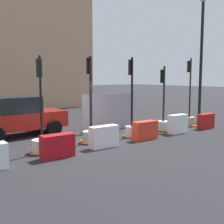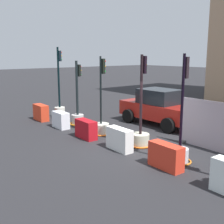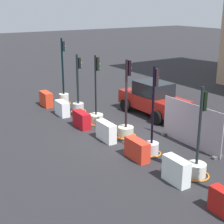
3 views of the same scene
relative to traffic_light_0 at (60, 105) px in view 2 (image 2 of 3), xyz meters
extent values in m
plane|color=#262528|center=(6.33, -0.17, -0.69)|extent=(120.00, 120.00, 0.00)
cylinder|color=silver|center=(0.00, -0.01, -0.39)|extent=(0.56, 0.56, 0.60)
cylinder|color=black|center=(0.00, -0.01, 1.54)|extent=(0.10, 0.10, 3.27)
cube|color=black|center=(-0.01, 0.11, 2.70)|extent=(0.17, 0.14, 0.57)
sphere|color=red|center=(-0.01, 0.19, 2.89)|extent=(0.11, 0.11, 0.11)
sphere|color=orange|center=(-0.01, 0.19, 2.70)|extent=(0.11, 0.11, 0.11)
sphere|color=green|center=(-0.01, 0.19, 2.51)|extent=(0.11, 0.11, 0.11)
torus|color=orange|center=(0.00, -0.01, -0.66)|extent=(0.80, 0.80, 0.05)
cylinder|color=#B9B3B1|center=(1.93, -0.05, -0.44)|extent=(0.61, 0.61, 0.50)
cylinder|color=black|center=(1.93, -0.05, 1.15)|extent=(0.12, 0.12, 2.68)
cube|color=black|center=(1.95, 0.07, 2.01)|extent=(0.18, 0.16, 0.58)
sphere|color=red|center=(1.97, 0.15, 2.21)|extent=(0.10, 0.10, 0.10)
sphere|color=orange|center=(1.97, 0.15, 2.01)|extent=(0.10, 0.10, 0.10)
sphere|color=green|center=(1.97, 0.15, 1.82)|extent=(0.10, 0.10, 0.10)
torus|color=orange|center=(1.93, -0.05, -0.66)|extent=(0.85, 0.85, 0.07)
cylinder|color=beige|center=(4.12, -0.20, -0.46)|extent=(0.71, 0.71, 0.47)
cylinder|color=black|center=(4.12, -0.20, 1.25)|extent=(0.08, 0.08, 2.94)
cube|color=black|center=(4.14, -0.09, 2.29)|extent=(0.17, 0.17, 0.64)
sphere|color=red|center=(4.16, -0.01, 2.51)|extent=(0.09, 0.09, 0.09)
sphere|color=orange|center=(4.16, -0.01, 2.29)|extent=(0.09, 0.09, 0.09)
sphere|color=green|center=(4.16, -0.01, 2.08)|extent=(0.09, 0.09, 0.09)
torus|color=orange|center=(4.12, -0.20, -0.66)|extent=(0.90, 0.90, 0.07)
cylinder|color=#B9B79F|center=(6.39, 0.01, -0.46)|extent=(0.70, 0.70, 0.46)
cylinder|color=black|center=(6.39, 0.01, 1.28)|extent=(0.11, 0.11, 3.02)
cube|color=black|center=(6.39, 0.13, 2.41)|extent=(0.17, 0.14, 0.65)
sphere|color=red|center=(6.40, 0.21, 2.63)|extent=(0.10, 0.10, 0.10)
sphere|color=orange|center=(6.40, 0.21, 2.41)|extent=(0.10, 0.10, 0.10)
sphere|color=green|center=(6.40, 0.21, 2.20)|extent=(0.10, 0.10, 0.10)
torus|color=orange|center=(6.39, 0.01, -0.66)|extent=(0.94, 0.94, 0.07)
cylinder|color=silver|center=(8.45, -0.20, -0.46)|extent=(0.57, 0.57, 0.47)
cylinder|color=black|center=(8.45, -0.20, 1.30)|extent=(0.09, 0.09, 3.05)
cube|color=black|center=(8.45, -0.09, 2.39)|extent=(0.16, 0.12, 0.67)
sphere|color=red|center=(8.45, -0.02, 2.61)|extent=(0.10, 0.10, 0.10)
sphere|color=orange|center=(8.45, -0.02, 2.39)|extent=(0.10, 0.10, 0.10)
sphere|color=green|center=(8.45, -0.02, 2.17)|extent=(0.10, 0.10, 0.10)
torus|color=orange|center=(8.45, -0.20, -0.66)|extent=(0.80, 0.80, 0.06)
cube|color=red|center=(-0.07, -1.11, -0.27)|extent=(1.11, 0.48, 0.84)
cube|color=white|center=(2.04, -1.07, -0.30)|extent=(1.04, 0.48, 0.78)
cube|color=#B0111A|center=(4.25, -1.09, -0.30)|extent=(1.13, 0.48, 0.78)
cube|color=white|center=(6.30, -0.97, -0.28)|extent=(1.17, 0.43, 0.83)
cube|color=red|center=(8.52, -0.97, -0.30)|extent=(1.17, 0.46, 0.79)
cube|color=maroon|center=(4.57, 3.10, 0.02)|extent=(4.24, 1.70, 0.73)
cube|color=black|center=(4.52, 3.10, 0.75)|extent=(1.91, 1.47, 0.71)
cylinder|color=black|center=(5.86, 3.99, -0.34)|extent=(0.71, 0.29, 0.70)
cylinder|color=black|center=(5.89, 2.25, -0.34)|extent=(0.71, 0.29, 0.70)
cylinder|color=black|center=(3.25, 3.95, -0.34)|extent=(0.71, 0.29, 0.70)
cylinder|color=black|center=(3.28, 2.20, -0.34)|extent=(0.71, 0.29, 0.70)
cube|color=#9F94A0|center=(8.70, 1.68, 0.22)|extent=(3.26, 0.04, 1.83)
cube|color=#4C4C4C|center=(7.23, 1.68, -0.64)|extent=(0.16, 0.50, 0.10)
camera|label=1|loc=(-0.36, -9.62, 2.02)|focal=46.89mm
camera|label=2|loc=(14.04, -7.54, 2.81)|focal=45.96mm
camera|label=3|loc=(18.04, -8.29, 5.02)|focal=54.65mm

